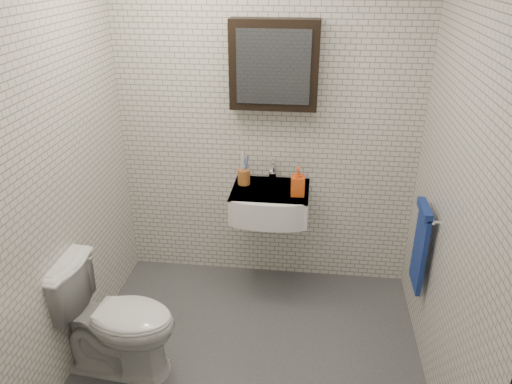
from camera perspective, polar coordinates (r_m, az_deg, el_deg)
ground at (r=3.42m, az=-0.68°, el=-18.23°), size 2.20×2.00×0.01m
room_shell at (r=2.63m, az=-0.84°, el=5.46°), size 2.22×2.02×2.51m
washbasin at (r=3.58m, az=1.58°, el=-1.31°), size 0.55×0.50×0.20m
faucet at (r=3.69m, az=1.90°, el=2.29°), size 0.06×0.20×0.15m
mirror_cabinet at (r=3.46m, az=2.08°, el=14.29°), size 0.60×0.15×0.60m
towel_rail at (r=3.32m, az=18.32°, el=-5.60°), size 0.09×0.30×0.58m
toothbrush_cup at (r=3.64m, az=-1.39°, el=1.85°), size 0.11×0.11×0.25m
soap_bottle at (r=3.46m, az=4.80°, el=1.24°), size 0.10×0.10×0.21m
toilet at (r=3.22m, az=-15.82°, el=-13.72°), size 0.78×0.49×0.76m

